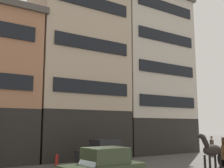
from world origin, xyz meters
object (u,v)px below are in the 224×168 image
draft_horse (211,150)px  fire_hydrant_curbside (57,160)px  sedan_dark (104,153)px  pedestrian_officer (212,145)px

draft_horse → fire_hydrant_curbside: (-7.46, 7.04, -0.84)m
draft_horse → sedan_dark: draft_horse is taller
sedan_dark → fire_hydrant_curbside: 3.32m
pedestrian_officer → draft_horse: bearing=-143.4°
draft_horse → pedestrian_officer: size_ratio=1.31×
draft_horse → pedestrian_officer: draft_horse is taller
pedestrian_officer → fire_hydrant_curbside: pedestrian_officer is taller
pedestrian_officer → fire_hydrant_curbside: size_ratio=2.16×
draft_horse → pedestrian_officer: (6.96, 5.16, -0.29)m
draft_horse → sedan_dark: size_ratio=0.63×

